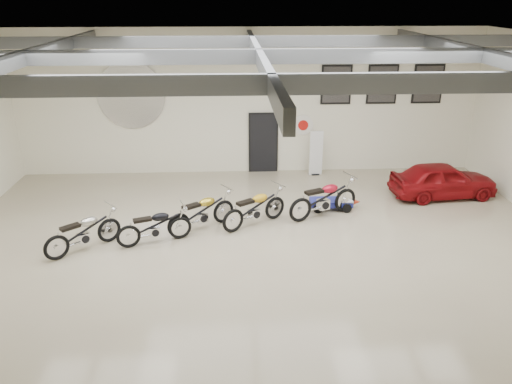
{
  "coord_description": "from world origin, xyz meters",
  "views": [
    {
      "loc": [
        -0.62,
        -11.1,
        6.05
      ],
      "look_at": [
        0.0,
        1.2,
        1.1
      ],
      "focal_mm": 35.0,
      "sensor_mm": 36.0,
      "label": 1
    }
  ],
  "objects_px": {
    "motorcycle_black": "(154,226)",
    "motorcycle_yellow": "(254,208)",
    "vintage_car": "(443,180)",
    "motorcycle_red": "(324,198)",
    "motorcycle_gold": "(201,211)",
    "motorcycle_silver": "(83,232)",
    "go_kart": "(335,200)",
    "banner_stand": "(316,152)"
  },
  "relations": [
    {
      "from": "motorcycle_black",
      "to": "motorcycle_silver",
      "type": "bearing_deg",
      "value": 170.43
    },
    {
      "from": "motorcycle_silver",
      "to": "motorcycle_black",
      "type": "relative_size",
      "value": 1.04
    },
    {
      "from": "go_kart",
      "to": "vintage_car",
      "type": "bearing_deg",
      "value": 13.54
    },
    {
      "from": "motorcycle_gold",
      "to": "go_kart",
      "type": "height_order",
      "value": "motorcycle_gold"
    },
    {
      "from": "motorcycle_black",
      "to": "motorcycle_red",
      "type": "bearing_deg",
      "value": -2.65
    },
    {
      "from": "motorcycle_black",
      "to": "vintage_car",
      "type": "height_order",
      "value": "vintage_car"
    },
    {
      "from": "motorcycle_yellow",
      "to": "vintage_car",
      "type": "xyz_separation_m",
      "value": [
        6.03,
        1.79,
        0.03
      ]
    },
    {
      "from": "banner_stand",
      "to": "motorcycle_silver",
      "type": "height_order",
      "value": "banner_stand"
    },
    {
      "from": "motorcycle_silver",
      "to": "motorcycle_yellow",
      "type": "xyz_separation_m",
      "value": [
        4.34,
        1.24,
        0.02
      ]
    },
    {
      "from": "motorcycle_gold",
      "to": "go_kart",
      "type": "xyz_separation_m",
      "value": [
        3.92,
        1.2,
        -0.25
      ]
    },
    {
      "from": "motorcycle_black",
      "to": "motorcycle_red",
      "type": "xyz_separation_m",
      "value": [
        4.62,
        1.41,
        0.08
      ]
    },
    {
      "from": "banner_stand",
      "to": "vintage_car",
      "type": "bearing_deg",
      "value": -33.73
    },
    {
      "from": "motorcycle_red",
      "to": "motorcycle_gold",
      "type": "bearing_deg",
      "value": 166.33
    },
    {
      "from": "motorcycle_gold",
      "to": "vintage_car",
      "type": "distance_m",
      "value": 7.73
    },
    {
      "from": "motorcycle_gold",
      "to": "motorcycle_black",
      "type": "bearing_deg",
      "value": 178.09
    },
    {
      "from": "banner_stand",
      "to": "motorcycle_gold",
      "type": "distance_m",
      "value": 5.69
    },
    {
      "from": "motorcycle_red",
      "to": "vintage_car",
      "type": "bearing_deg",
      "value": -6.47
    },
    {
      "from": "motorcycle_silver",
      "to": "motorcycle_red",
      "type": "xyz_separation_m",
      "value": [
        6.34,
        1.72,
        0.06
      ]
    },
    {
      "from": "banner_stand",
      "to": "go_kart",
      "type": "relative_size",
      "value": 1.1
    },
    {
      "from": "motorcycle_black",
      "to": "motorcycle_yellow",
      "type": "xyz_separation_m",
      "value": [
        2.62,
        0.93,
        0.04
      ]
    },
    {
      "from": "motorcycle_yellow",
      "to": "go_kart",
      "type": "distance_m",
      "value": 2.69
    },
    {
      "from": "motorcycle_silver",
      "to": "go_kart",
      "type": "bearing_deg",
      "value": -22.17
    },
    {
      "from": "motorcycle_black",
      "to": "motorcycle_gold",
      "type": "height_order",
      "value": "motorcycle_gold"
    },
    {
      "from": "motorcycle_black",
      "to": "motorcycle_yellow",
      "type": "distance_m",
      "value": 2.78
    },
    {
      "from": "motorcycle_gold",
      "to": "vintage_car",
      "type": "xyz_separation_m",
      "value": [
        7.48,
        1.97,
        0.03
      ]
    },
    {
      "from": "motorcycle_gold",
      "to": "motorcycle_red",
      "type": "xyz_separation_m",
      "value": [
        3.45,
        0.66,
        0.05
      ]
    },
    {
      "from": "motorcycle_black",
      "to": "motorcycle_yellow",
      "type": "height_order",
      "value": "motorcycle_yellow"
    },
    {
      "from": "vintage_car",
      "to": "motorcycle_black",
      "type": "bearing_deg",
      "value": 102.22
    },
    {
      "from": "motorcycle_black",
      "to": "go_kart",
      "type": "bearing_deg",
      "value": 1.28
    },
    {
      "from": "motorcycle_red",
      "to": "motorcycle_black",
      "type": "bearing_deg",
      "value": 172.5
    },
    {
      "from": "motorcycle_gold",
      "to": "motorcycle_yellow",
      "type": "xyz_separation_m",
      "value": [
        1.45,
        0.18,
        0.0
      ]
    },
    {
      "from": "motorcycle_silver",
      "to": "motorcycle_red",
      "type": "distance_m",
      "value": 6.57
    },
    {
      "from": "motorcycle_yellow",
      "to": "vintage_car",
      "type": "relative_size",
      "value": 0.63
    },
    {
      "from": "motorcycle_silver",
      "to": "go_kart",
      "type": "xyz_separation_m",
      "value": [
        6.81,
        2.25,
        -0.24
      ]
    },
    {
      "from": "vintage_car",
      "to": "motorcycle_gold",
      "type": "bearing_deg",
      "value": 99.51
    },
    {
      "from": "motorcycle_silver",
      "to": "motorcycle_red",
      "type": "bearing_deg",
      "value": -25.31
    },
    {
      "from": "motorcycle_silver",
      "to": "motorcycle_gold",
      "type": "bearing_deg",
      "value": -20.35
    },
    {
      "from": "motorcycle_yellow",
      "to": "motorcycle_gold",
      "type": "bearing_deg",
      "value": 153.11
    },
    {
      "from": "motorcycle_silver",
      "to": "go_kart",
      "type": "height_order",
      "value": "motorcycle_silver"
    },
    {
      "from": "go_kart",
      "to": "motorcycle_silver",
      "type": "bearing_deg",
      "value": -160.47
    },
    {
      "from": "motorcycle_gold",
      "to": "motorcycle_yellow",
      "type": "distance_m",
      "value": 1.46
    },
    {
      "from": "banner_stand",
      "to": "motorcycle_black",
      "type": "bearing_deg",
      "value": -137.37
    }
  ]
}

